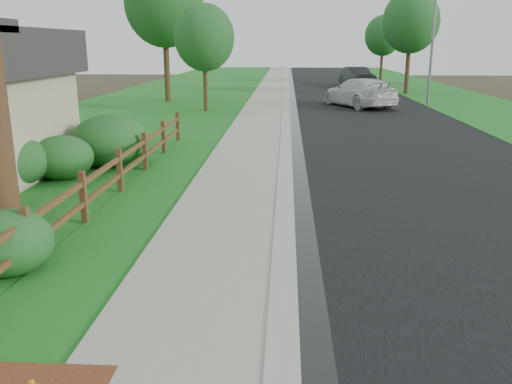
# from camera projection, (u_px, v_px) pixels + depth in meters

# --- Properties ---
(road) EXTENTS (8.00, 90.00, 0.02)m
(road) POSITION_uv_depth(u_px,v_px,m) (345.00, 94.00, 39.14)
(road) COLOR black
(road) RESTS_ON ground
(curb) EXTENTS (0.40, 90.00, 0.12)m
(curb) POSITION_uv_depth(u_px,v_px,m) (287.00, 93.00, 39.35)
(curb) COLOR #9C978E
(curb) RESTS_ON ground
(wet_gutter) EXTENTS (0.50, 90.00, 0.00)m
(wet_gutter) POSITION_uv_depth(u_px,v_px,m) (291.00, 94.00, 39.35)
(wet_gutter) COLOR black
(wet_gutter) RESTS_ON road
(sidewalk) EXTENTS (2.20, 90.00, 0.10)m
(sidewalk) POSITION_uv_depth(u_px,v_px,m) (269.00, 93.00, 39.43)
(sidewalk) COLOR gray
(sidewalk) RESTS_ON ground
(grass_strip) EXTENTS (1.60, 90.00, 0.06)m
(grass_strip) POSITION_uv_depth(u_px,v_px,m) (243.00, 93.00, 39.53)
(grass_strip) COLOR #195A1C
(grass_strip) RESTS_ON ground
(lawn_near) EXTENTS (9.00, 90.00, 0.04)m
(lawn_near) POSITION_uv_depth(u_px,v_px,m) (172.00, 93.00, 39.82)
(lawn_near) COLOR #195A1C
(lawn_near) RESTS_ON ground
(verge_far) EXTENTS (6.00, 90.00, 0.04)m
(verge_far) POSITION_uv_depth(u_px,v_px,m) (442.00, 94.00, 38.77)
(verge_far) COLOR #195A1C
(verge_far) RESTS_ON ground
(ranch_fence) EXTENTS (0.12, 16.92, 1.10)m
(ranch_fence) POSITION_uv_depth(u_px,v_px,m) (103.00, 180.00, 11.88)
(ranch_fence) COLOR #542B1C
(ranch_fence) RESTS_ON ground
(white_suv) EXTENTS (4.35, 6.00, 1.61)m
(white_suv) POSITION_uv_depth(u_px,v_px,m) (359.00, 92.00, 30.93)
(white_suv) COLOR silver
(white_suv) RESTS_ON road
(dark_car_mid) EXTENTS (2.14, 4.18, 1.36)m
(dark_car_mid) POSITION_uv_depth(u_px,v_px,m) (366.00, 80.00, 43.12)
(dark_car_mid) COLOR black
(dark_car_mid) RESTS_ON road
(dark_car_far) EXTENTS (2.82, 5.15, 1.61)m
(dark_car_far) POSITION_uv_depth(u_px,v_px,m) (357.00, 77.00, 45.74)
(dark_car_far) COLOR black
(dark_car_far) RESTS_ON road
(streetlight) EXTENTS (1.80, 0.63, 7.92)m
(streetlight) POSITION_uv_depth(u_px,v_px,m) (431.00, 26.00, 30.77)
(streetlight) COLOR slate
(streetlight) RESTS_ON ground
(shrub_a) EXTENTS (1.67, 1.67, 1.03)m
(shrub_a) POSITION_uv_depth(u_px,v_px,m) (8.00, 243.00, 8.44)
(shrub_a) COLOR #1A4A22
(shrub_a) RESTS_ON ground
(shrub_b) EXTENTS (2.42, 2.42, 1.28)m
(shrub_b) POSITION_uv_depth(u_px,v_px,m) (12.00, 162.00, 13.68)
(shrub_b) COLOR #1A4A22
(shrub_b) RESTS_ON ground
(shrub_c) EXTENTS (2.14, 2.14, 1.18)m
(shrub_c) POSITION_uv_depth(u_px,v_px,m) (62.00, 157.00, 14.40)
(shrub_c) COLOR #1A4A22
(shrub_c) RESTS_ON ground
(shrub_d) EXTENTS (2.30, 2.30, 1.52)m
(shrub_d) POSITION_uv_depth(u_px,v_px,m) (110.00, 141.00, 15.90)
(shrub_d) COLOR #1A4A22
(shrub_d) RESTS_ON ground
(tree_near_left) EXTENTS (3.13, 3.13, 5.55)m
(tree_near_left) POSITION_uv_depth(u_px,v_px,m) (204.00, 38.00, 28.03)
(tree_near_left) COLOR #3C2518
(tree_near_left) RESTS_ON ground
(tree_mid_left) EXTENTS (4.74, 4.74, 8.47)m
(tree_mid_left) POSITION_uv_depth(u_px,v_px,m) (164.00, 3.00, 32.34)
(tree_mid_left) COLOR #3C2518
(tree_mid_left) RESTS_ON ground
(tree_mid_right) EXTENTS (3.97, 3.97, 7.20)m
(tree_mid_right) POSITION_uv_depth(u_px,v_px,m) (411.00, 22.00, 37.82)
(tree_mid_right) COLOR #3C2518
(tree_mid_right) RESTS_ON ground
(tree_far_right) EXTENTS (3.27, 3.27, 6.02)m
(tree_far_right) POSITION_uv_depth(u_px,v_px,m) (383.00, 36.00, 48.72)
(tree_far_right) COLOR #3C2518
(tree_far_right) RESTS_ON ground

